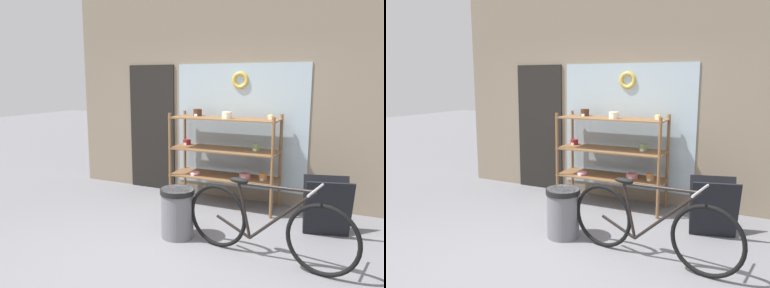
{
  "view_description": "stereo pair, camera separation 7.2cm",
  "coord_description": "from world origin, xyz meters",
  "views": [
    {
      "loc": [
        1.93,
        -3.24,
        1.84
      ],
      "look_at": [
        0.05,
        0.83,
        1.08
      ],
      "focal_mm": 35.0,
      "sensor_mm": 36.0,
      "label": 1
    },
    {
      "loc": [
        2.0,
        -3.21,
        1.84
      ],
      "look_at": [
        0.05,
        0.83,
        1.08
      ],
      "focal_mm": 35.0,
      "sensor_mm": 36.0,
      "label": 2
    }
  ],
  "objects": [
    {
      "name": "sandwich_board",
      "position": [
        1.59,
        1.32,
        0.36
      ],
      "size": [
        0.61,
        0.49,
        0.7
      ],
      "rotation": [
        0.0,
        0.0,
        0.24
      ],
      "color": "black",
      "rests_on": "ground_plane"
    },
    {
      "name": "trash_bin",
      "position": [
        -0.01,
        0.53,
        0.32
      ],
      "size": [
        0.41,
        0.41,
        0.59
      ],
      "color": "slate",
      "rests_on": "ground_plane"
    },
    {
      "name": "bicycle",
      "position": [
        1.08,
        0.39,
        0.38
      ],
      "size": [
        1.84,
        0.49,
        0.85
      ],
      "rotation": [
        0.0,
        0.0,
        -0.17
      ],
      "color": "black",
      "rests_on": "ground_plane"
    },
    {
      "name": "ground_plane",
      "position": [
        0.0,
        0.0,
        0.0
      ],
      "size": [
        30.0,
        30.0,
        0.0
      ],
      "primitive_type": "plane",
      "color": "slate"
    },
    {
      "name": "storefront_facade",
      "position": [
        -0.04,
        2.27,
        1.6
      ],
      "size": [
        5.52,
        0.13,
        3.28
      ],
      "color": "gray",
      "rests_on": "ground_plane"
    },
    {
      "name": "display_case",
      "position": [
        0.09,
        1.86,
        0.84
      ],
      "size": [
        1.58,
        0.55,
        1.42
      ],
      "color": "brown",
      "rests_on": "ground_plane"
    }
  ]
}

